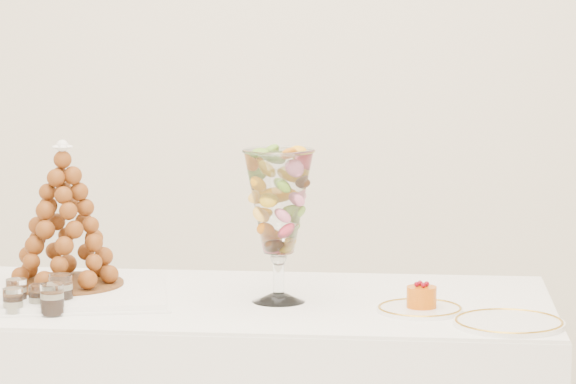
{
  "coord_description": "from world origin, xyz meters",
  "views": [
    {
      "loc": [
        0.34,
        -2.91,
        1.39
      ],
      "look_at": [
        0.12,
        0.22,
        0.95
      ],
      "focal_mm": 85.0,
      "sensor_mm": 36.0,
      "label": 1
    }
  ],
  "objects": [
    {
      "name": "cake_plate",
      "position": [
        0.43,
        0.25,
        0.67
      ],
      "size": [
        0.2,
        0.2,
        0.01
      ],
      "primitive_type": "cylinder",
      "color": "white",
      "rests_on": "buffet_table"
    },
    {
      "name": "verrine_c",
      "position": [
        -0.43,
        0.24,
        0.71
      ],
      "size": [
        0.07,
        0.07,
        0.08
      ],
      "primitive_type": "cylinder",
      "rotation": [
        0.0,
        0.0,
        -0.21
      ],
      "color": "white",
      "rests_on": "buffet_table"
    },
    {
      "name": "verrine_a",
      "position": [
        -0.53,
        0.23,
        0.7
      ],
      "size": [
        0.06,
        0.06,
        0.07
      ],
      "primitive_type": "cylinder",
      "rotation": [
        0.0,
        0.0,
        0.19
      ],
      "color": "white",
      "rests_on": "buffet_table"
    },
    {
      "name": "verrine_b",
      "position": [
        -0.47,
        0.2,
        0.7
      ],
      "size": [
        0.05,
        0.05,
        0.06
      ],
      "primitive_type": "cylinder",
      "rotation": [
        0.0,
        0.0,
        -0.19
      ],
      "color": "white",
      "rests_on": "buffet_table"
    },
    {
      "name": "macaron_vase",
      "position": [
        0.09,
        0.33,
        0.91
      ],
      "size": [
        0.17,
        0.17,
        0.37
      ],
      "color": "white",
      "rests_on": "buffet_table"
    },
    {
      "name": "spare_plate",
      "position": [
        0.63,
        0.12,
        0.67
      ],
      "size": [
        0.25,
        0.25,
        0.01
      ],
      "primitive_type": "cylinder",
      "color": "white",
      "rests_on": "buffet_table"
    },
    {
      "name": "verrine_d",
      "position": [
        -0.52,
        0.14,
        0.7
      ],
      "size": [
        0.06,
        0.06,
        0.06
      ],
      "primitive_type": "cylinder",
      "rotation": [
        0.0,
        0.0,
        0.34
      ],
      "color": "white",
      "rests_on": "buffet_table"
    },
    {
      "name": "lace_tray",
      "position": [
        -0.48,
        0.35,
        0.68
      ],
      "size": [
        0.64,
        0.53,
        0.02
      ],
      "primitive_type": "cube",
      "rotation": [
        0.0,
        0.0,
        0.18
      ],
      "color": "white",
      "rests_on": "buffet_table"
    },
    {
      "name": "verrine_e",
      "position": [
        -0.42,
        0.15,
        0.71
      ],
      "size": [
        0.07,
        0.07,
        0.07
      ],
      "primitive_type": "cylinder",
      "rotation": [
        0.0,
        0.0,
        -0.28
      ],
      "color": "white",
      "rests_on": "buffet_table"
    },
    {
      "name": "croquembouche",
      "position": [
        -0.45,
        0.4,
        0.87
      ],
      "size": [
        0.29,
        0.29,
        0.36
      ],
      "rotation": [
        0.0,
        0.0,
        0.13
      ],
      "color": "brown",
      "rests_on": "lace_tray"
    },
    {
      "name": "mousse_cake",
      "position": [
        0.43,
        0.25,
        0.7
      ],
      "size": [
        0.07,
        0.07,
        0.06
      ],
      "color": "#D45D09",
      "rests_on": "cake_plate"
    }
  ]
}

